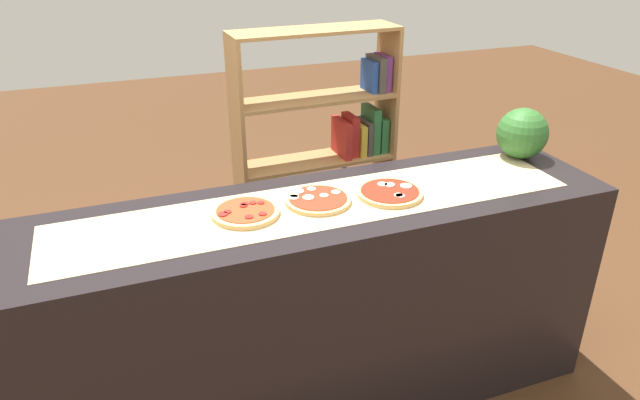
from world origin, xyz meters
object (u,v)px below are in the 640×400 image
Objects in this scene: pizza_mozzarella_1 at (318,200)px; watermelon at (522,133)px; pizza_pepperoni_0 at (246,212)px; pizza_mozzarella_2 at (390,193)px; bookshelf at (336,165)px.

watermelon is (1.01, 0.11, 0.10)m from pizza_mozzarella_1.
pizza_mozzarella_1 is (0.28, 0.00, -0.00)m from pizza_pepperoni_0.
pizza_pepperoni_0 is at bearing 176.15° from pizza_mozzarella_2.
bookshelf reaches higher than watermelon.
bookshelf is (0.74, 0.95, -0.29)m from pizza_pepperoni_0.
pizza_mozzarella_1 is 1.12× the size of watermelon.
pizza_mozzarella_2 is at bearing -8.44° from pizza_mozzarella_1.
pizza_mozzarella_2 is 1.04m from bookshelf.
pizza_mozzarella_1 is at bearing 171.56° from pizza_mozzarella_2.
bookshelf reaches higher than pizza_mozzarella_2.
bookshelf is at bearing 123.09° from watermelon.
pizza_pepperoni_0 and pizza_mozzarella_1 have the same top height.
pizza_pepperoni_0 is at bearing -179.15° from pizza_mozzarella_1.
pizza_pepperoni_0 is 0.56m from pizza_mozzarella_2.
watermelon is at bearing -56.91° from bookshelf.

